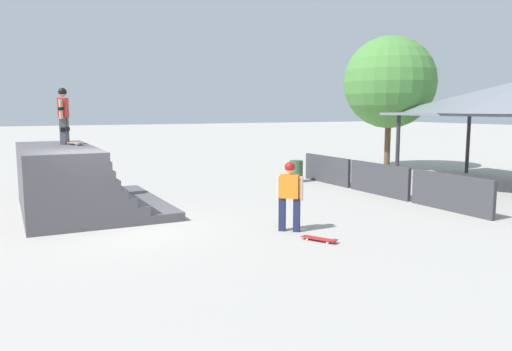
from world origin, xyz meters
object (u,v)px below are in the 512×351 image
Objects in this scene: skater_on_deck at (63,112)px; tree_far_back at (390,83)px; skateboard_on_ground at (320,239)px; trash_bin at (296,171)px; skateboard_on_deck at (75,143)px; bystander_walking at (290,191)px.

tree_far_back is at bearing 121.76° from skater_on_deck.
skater_on_deck is 15.25m from tree_far_back.
trash_bin is (-7.90, 4.21, 0.37)m from skateboard_on_ground.
skateboard_on_ground is at bearing 53.77° from skater_on_deck.
skateboard_on_deck is 15.25m from tree_far_back.
skateboard_on_deck is (0.48, 0.22, -0.87)m from skater_on_deck.
trash_bin is (1.82, -6.23, -3.68)m from tree_far_back.
tree_far_back is (-3.56, 14.66, 2.20)m from skateboard_on_deck.
skateboard_on_deck is 8.73m from trash_bin.
skater_on_deck is 0.99× the size of bystander_walking.
skateboard_on_ground is 0.13× the size of tree_far_back.
skateboard_on_deck is at bearing 44.39° from skater_on_deck.
bystander_walking is at bearing 158.59° from skateboard_on_ground.
skater_on_deck reaches higher than skateboard_on_deck.
tree_far_back reaches higher than skater_on_deck.
skater_on_deck is 1.91× the size of trash_bin.
bystander_walking is 0.26× the size of tree_far_back.
skater_on_deck reaches higher than bystander_walking.
skateboard_on_deck is at bearing -76.35° from tree_far_back.
trash_bin is (-1.26, 8.65, -2.35)m from skater_on_deck.
bystander_walking is 2.00× the size of skateboard_on_ground.
skateboard_on_deck is 7.69m from skateboard_on_ground.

